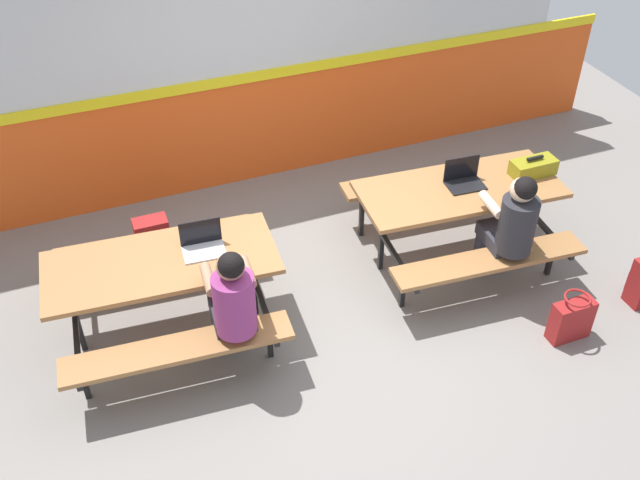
# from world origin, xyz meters

# --- Properties ---
(ground_plane) EXTENTS (10.00, 10.00, 0.02)m
(ground_plane) POSITION_xyz_m (0.00, 0.00, -0.01)
(ground_plane) COLOR gray
(accent_backdrop) EXTENTS (8.00, 0.14, 2.60)m
(accent_backdrop) POSITION_xyz_m (0.00, 2.20, 1.25)
(accent_backdrop) COLOR #E55119
(accent_backdrop) RESTS_ON ground
(picnic_table_left) EXTENTS (1.80, 1.67, 0.74)m
(picnic_table_left) POSITION_xyz_m (-1.30, 0.25, 0.57)
(picnic_table_left) COLOR #9E6B3D
(picnic_table_left) RESTS_ON ground
(picnic_table_right) EXTENTS (1.80, 1.67, 0.74)m
(picnic_table_right) POSITION_xyz_m (1.30, 0.29, 0.57)
(picnic_table_right) COLOR #9E6B3D
(picnic_table_right) RESTS_ON ground
(student_nearer) EXTENTS (0.38, 0.53, 1.21)m
(student_nearer) POSITION_xyz_m (-0.91, -0.33, 0.71)
(student_nearer) COLOR #2D2D38
(student_nearer) RESTS_ON ground
(student_further) EXTENTS (0.38, 0.53, 1.21)m
(student_further) POSITION_xyz_m (1.45, -0.28, 0.71)
(student_further) COLOR #2D2D38
(student_further) RESTS_ON ground
(laptop_silver) EXTENTS (0.34, 0.24, 0.22)m
(laptop_silver) POSITION_xyz_m (-0.96, 0.27, 0.79)
(laptop_silver) COLOR silver
(laptop_silver) RESTS_ON picnic_table_left
(laptop_dark) EXTENTS (0.34, 0.24, 0.22)m
(laptop_dark) POSITION_xyz_m (1.35, 0.32, 0.79)
(laptop_dark) COLOR black
(laptop_dark) RESTS_ON picnic_table_right
(toolbox_grey) EXTENTS (0.40, 0.18, 0.18)m
(toolbox_grey) POSITION_xyz_m (1.99, 0.24, 0.81)
(toolbox_grey) COLOR olive
(toolbox_grey) RESTS_ON picnic_table_right
(tote_bag_bright) EXTENTS (0.34, 0.21, 0.43)m
(tote_bag_bright) POSITION_xyz_m (1.65, -0.97, 0.19)
(tote_bag_bright) COLOR maroon
(tote_bag_bright) RESTS_ON ground
(satchel_spare) EXTENTS (0.30, 0.22, 0.44)m
(satchel_spare) POSITION_xyz_m (-1.24, 1.21, 0.22)
(satchel_spare) COLOR maroon
(satchel_spare) RESTS_ON ground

